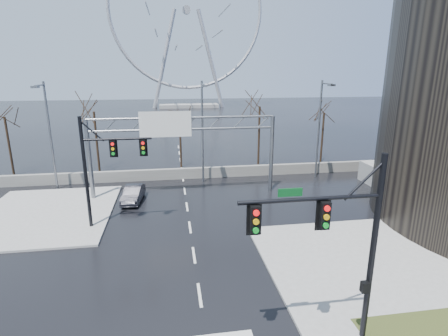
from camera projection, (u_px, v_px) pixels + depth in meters
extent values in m
plane|color=black|center=(200.00, 295.00, 17.55)|extent=(260.00, 260.00, 0.00)
cube|color=gray|center=(363.00, 258.00, 20.92)|extent=(12.00, 10.00, 0.15)
cube|color=gray|center=(46.00, 214.00, 27.32)|extent=(10.00, 12.00, 0.15)
cube|color=slate|center=(183.00, 173.00, 36.44)|extent=(52.00, 0.50, 1.10)
cylinder|color=black|center=(373.00, 253.00, 13.64)|extent=(0.24, 0.24, 8.00)
cylinder|color=black|center=(311.00, 199.00, 12.59)|extent=(5.40, 0.16, 0.16)
cube|color=black|center=(325.00, 215.00, 12.68)|extent=(0.35, 0.28, 1.05)
cube|color=black|center=(255.00, 220.00, 12.30)|extent=(0.35, 0.28, 1.05)
cylinder|color=black|center=(86.00, 174.00, 24.01)|extent=(0.24, 0.24, 8.00)
cylinder|color=black|center=(117.00, 139.00, 23.70)|extent=(4.60, 0.16, 0.16)
cube|color=black|center=(113.00, 148.00, 23.68)|extent=(0.35, 0.28, 1.05)
cube|color=black|center=(143.00, 147.00, 23.98)|extent=(0.35, 0.28, 1.05)
cylinder|color=slate|center=(90.00, 161.00, 29.70)|extent=(0.36, 0.36, 7.00)
cylinder|color=slate|center=(271.00, 154.00, 32.08)|extent=(0.36, 0.36, 7.00)
cylinder|color=slate|center=(183.00, 118.00, 29.95)|extent=(16.00, 0.20, 0.20)
cylinder|color=slate|center=(183.00, 129.00, 30.22)|extent=(16.00, 0.20, 0.20)
cube|color=#094819|center=(165.00, 124.00, 29.72)|extent=(4.20, 0.10, 2.00)
cube|color=silver|center=(165.00, 124.00, 29.67)|extent=(4.40, 0.02, 2.20)
cylinder|color=slate|center=(51.00, 137.00, 32.04)|extent=(0.20, 0.20, 10.00)
cylinder|color=slate|center=(39.00, 85.00, 29.73)|extent=(0.12, 2.20, 0.12)
cube|color=slate|center=(35.00, 87.00, 28.81)|extent=(0.50, 0.70, 0.18)
cylinder|color=slate|center=(202.00, 133.00, 34.12)|extent=(0.20, 0.20, 10.00)
cylinder|color=slate|center=(203.00, 84.00, 31.81)|extent=(0.12, 2.20, 0.12)
cube|color=slate|center=(204.00, 86.00, 30.89)|extent=(0.50, 0.70, 0.18)
cylinder|color=slate|center=(319.00, 130.00, 35.90)|extent=(0.20, 0.20, 10.00)
cylinder|color=slate|center=(327.00, 84.00, 33.60)|extent=(0.12, 2.20, 0.12)
cube|color=slate|center=(331.00, 85.00, 32.67)|extent=(0.50, 0.70, 0.18)
cylinder|color=black|center=(9.00, 147.00, 36.88)|extent=(0.24, 0.24, 6.30)
cylinder|color=black|center=(97.00, 143.00, 37.68)|extent=(0.24, 0.24, 6.75)
cylinder|color=black|center=(180.00, 143.00, 40.09)|extent=(0.24, 0.24, 5.85)
cylinder|color=black|center=(259.00, 137.00, 40.32)|extent=(0.24, 0.24, 7.02)
cylinder|color=black|center=(322.00, 138.00, 42.10)|extent=(0.24, 0.24, 6.12)
cube|color=gray|center=(189.00, 106.00, 108.60)|extent=(18.00, 6.00, 1.00)
torus|color=#B2B2B7|center=(186.00, 10.00, 101.24)|extent=(45.00, 1.00, 45.00)
cylinder|color=#B2B2B7|center=(186.00, 10.00, 101.24)|extent=(2.40, 1.50, 2.40)
cylinder|color=#B2B2B7|center=(164.00, 60.00, 103.94)|extent=(8.28, 1.20, 28.82)
cylinder|color=#B2B2B7|center=(211.00, 60.00, 106.02)|extent=(8.28, 1.20, 28.82)
imported|color=black|center=(133.00, 194.00, 30.04)|extent=(1.88, 4.21, 1.34)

